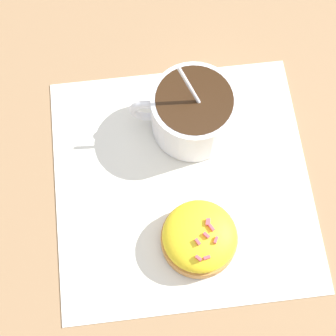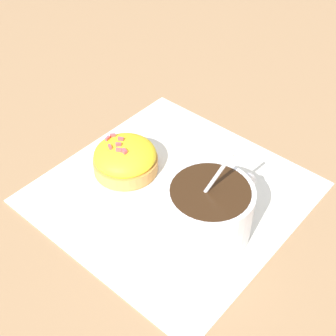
% 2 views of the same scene
% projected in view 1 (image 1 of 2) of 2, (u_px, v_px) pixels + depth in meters
% --- Properties ---
extents(ground_plane, '(3.00, 3.00, 0.00)m').
position_uv_depth(ground_plane, '(182.00, 183.00, 0.63)').
color(ground_plane, '#93704C').
extents(paper_napkin, '(0.31, 0.31, 0.00)m').
position_uv_depth(paper_napkin, '(182.00, 182.00, 0.63)').
color(paper_napkin, white).
rests_on(paper_napkin, ground_plane).
extents(coffee_cup, '(0.09, 0.12, 0.11)m').
position_uv_depth(coffee_cup, '(192.00, 112.00, 0.62)').
color(coffee_cup, white).
rests_on(coffee_cup, paper_napkin).
extents(frosted_pastry, '(0.08, 0.08, 0.04)m').
position_uv_depth(frosted_pastry, '(199.00, 237.00, 0.59)').
color(frosted_pastry, '#C18442').
rests_on(frosted_pastry, paper_napkin).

